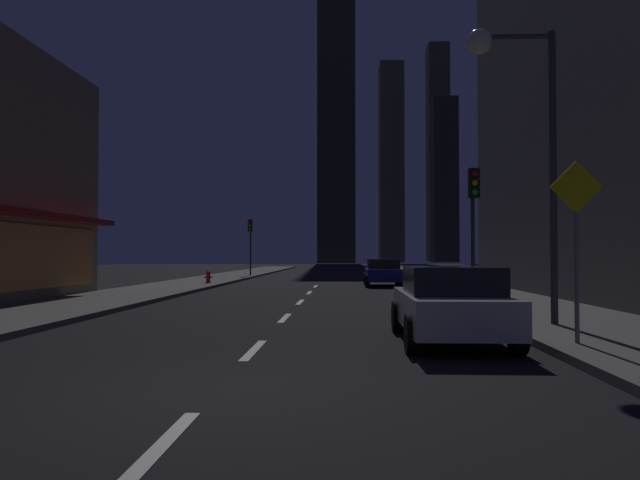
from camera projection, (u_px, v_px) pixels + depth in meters
name	position (u px, v px, depth m)	size (l,w,h in m)	color
ground_plane	(322.00, 281.00, 39.01)	(78.00, 136.00, 0.10)	black
sidewalk_right	(428.00, 279.00, 38.71)	(4.00, 76.00, 0.15)	#605E59
sidewalk_left	(217.00, 279.00, 39.33)	(4.00, 76.00, 0.15)	#605E59
lane_marking_center	(294.00, 309.00, 18.04)	(0.16, 28.20, 0.01)	silver
skyscraper_distant_tall	(336.00, 79.00, 120.80)	(7.68, 6.23, 75.78)	#322F25
skyscraper_distant_mid	(391.00, 164.00, 137.68)	(5.50, 8.91, 46.15)	#4E4A3A
skyscraper_distant_short	(444.00, 181.00, 134.98)	(5.56, 6.80, 37.55)	#2E2C23
skyscraper_distant_slender	(438.00, 153.00, 154.74)	(5.43, 7.07, 57.02)	#434032
car_parked_near	(450.00, 304.00, 11.20)	(1.98, 4.24, 1.45)	silver
car_parked_far	(383.00, 272.00, 31.47)	(1.98, 4.24, 1.45)	navy
fire_hydrant_far_left	(208.00, 277.00, 32.03)	(0.42, 0.30, 0.65)	red
traffic_light_near_right	(474.00, 205.00, 17.88)	(0.32, 0.48, 4.20)	#2D2D2D
traffic_light_far_left	(250.00, 234.00, 43.70)	(0.32, 0.48, 4.20)	#2D2D2D
street_lamp_right	(515.00, 103.00, 13.07)	(1.96, 0.56, 6.58)	#38383D
pedestrian_crossing_sign	(576.00, 235.00, 10.16)	(0.91, 0.08, 3.15)	slate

